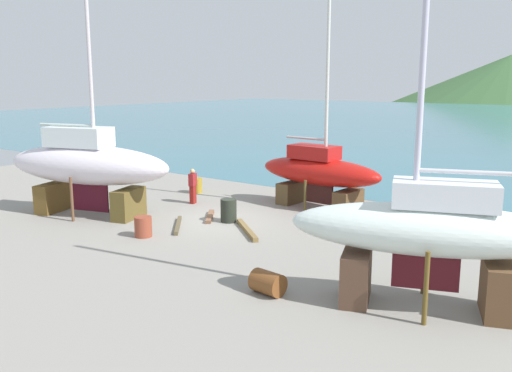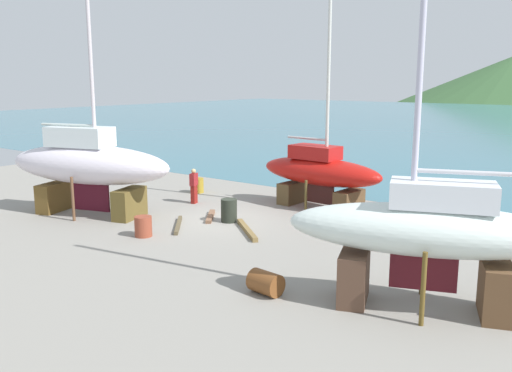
{
  "view_description": "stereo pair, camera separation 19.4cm",
  "coord_description": "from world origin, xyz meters",
  "px_view_note": "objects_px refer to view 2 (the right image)",
  "views": [
    {
      "loc": [
        14.29,
        -16.89,
        5.75
      ],
      "look_at": [
        2.22,
        -0.65,
        1.81
      ],
      "focal_mm": 38.67,
      "sensor_mm": 36.0,
      "label": 1
    },
    {
      "loc": [
        14.45,
        -16.78,
        5.75
      ],
      "look_at": [
        2.22,
        -0.65,
        1.81
      ],
      "focal_mm": 38.67,
      "sensor_mm": 36.0,
      "label": 2
    }
  ],
  "objects_px": {
    "sailboat_large_starboard": "(88,165)",
    "barrel_blue_faded": "(198,185)",
    "barrel_tipped_right": "(71,173)",
    "sailboat_mid_port": "(427,233)",
    "barrel_tar_black": "(143,226)",
    "sailboat_small_center": "(320,172)",
    "barrel_tipped_center": "(266,283)",
    "barrel_rust_near": "(344,221)",
    "worker": "(194,185)",
    "barrel_ochre": "(229,210)"
  },
  "relations": [
    {
      "from": "sailboat_large_starboard",
      "to": "barrel_tipped_center",
      "type": "relative_size",
      "value": 13.36
    },
    {
      "from": "sailboat_large_starboard",
      "to": "barrel_blue_faded",
      "type": "distance_m",
      "value": 6.46
    },
    {
      "from": "sailboat_small_center",
      "to": "sailboat_mid_port",
      "type": "distance_m",
      "value": 11.35
    },
    {
      "from": "sailboat_mid_port",
      "to": "barrel_tar_black",
      "type": "xyz_separation_m",
      "value": [
        -10.68,
        0.16,
        -1.62
      ]
    },
    {
      "from": "barrel_tipped_center",
      "to": "barrel_rust_near",
      "type": "height_order",
      "value": "barrel_rust_near"
    },
    {
      "from": "sailboat_small_center",
      "to": "barrel_tipped_right",
      "type": "distance_m",
      "value": 15.24
    },
    {
      "from": "worker",
      "to": "barrel_tipped_center",
      "type": "bearing_deg",
      "value": 125.97
    },
    {
      "from": "barrel_tipped_right",
      "to": "barrel_tar_black",
      "type": "relative_size",
      "value": 1.1
    },
    {
      "from": "sailboat_small_center",
      "to": "barrel_tipped_right",
      "type": "height_order",
      "value": "sailboat_small_center"
    },
    {
      "from": "sailboat_small_center",
      "to": "worker",
      "type": "relative_size",
      "value": 5.59
    },
    {
      "from": "barrel_tipped_right",
      "to": "barrel_tipped_center",
      "type": "distance_m",
      "value": 20.32
    },
    {
      "from": "barrel_tar_black",
      "to": "barrel_rust_near",
      "type": "xyz_separation_m",
      "value": [
        5.6,
        5.15,
        0.03
      ]
    },
    {
      "from": "worker",
      "to": "barrel_tar_black",
      "type": "bearing_deg",
      "value": 97.16
    },
    {
      "from": "barrel_ochre",
      "to": "barrel_rust_near",
      "type": "height_order",
      "value": "barrel_ochre"
    },
    {
      "from": "sailboat_large_starboard",
      "to": "barrel_tipped_center",
      "type": "height_order",
      "value": "sailboat_large_starboard"
    },
    {
      "from": "sailboat_mid_port",
      "to": "sailboat_large_starboard",
      "type": "bearing_deg",
      "value": -24.88
    },
    {
      "from": "sailboat_small_center",
      "to": "barrel_tipped_center",
      "type": "distance_m",
      "value": 10.68
    },
    {
      "from": "barrel_tipped_right",
      "to": "barrel_tipped_center",
      "type": "xyz_separation_m",
      "value": [
        19.07,
        -7.04,
        -0.1
      ]
    },
    {
      "from": "sailboat_mid_port",
      "to": "barrel_tipped_right",
      "type": "distance_m",
      "value": 23.52
    },
    {
      "from": "sailboat_small_center",
      "to": "barrel_rust_near",
      "type": "bearing_deg",
      "value": -42.22
    },
    {
      "from": "sailboat_mid_port",
      "to": "barrel_tipped_right",
      "type": "relative_size",
      "value": 12.51
    },
    {
      "from": "sailboat_large_starboard",
      "to": "sailboat_small_center",
      "type": "bearing_deg",
      "value": 27.2
    },
    {
      "from": "sailboat_small_center",
      "to": "worker",
      "type": "xyz_separation_m",
      "value": [
        -5.13,
        -2.81,
        -0.77
      ]
    },
    {
      "from": "sailboat_mid_port",
      "to": "worker",
      "type": "relative_size",
      "value": 6.36
    },
    {
      "from": "sailboat_large_starboard",
      "to": "barrel_tar_black",
      "type": "bearing_deg",
      "value": -29.14
    },
    {
      "from": "barrel_blue_faded",
      "to": "barrel_rust_near",
      "type": "xyz_separation_m",
      "value": [
        9.48,
        -1.95,
        0.03
      ]
    },
    {
      "from": "sailboat_small_center",
      "to": "barrel_tipped_right",
      "type": "bearing_deg",
      "value": -166.39
    },
    {
      "from": "sailboat_mid_port",
      "to": "worker",
      "type": "height_order",
      "value": "sailboat_mid_port"
    },
    {
      "from": "sailboat_small_center",
      "to": "barrel_ochre",
      "type": "xyz_separation_m",
      "value": [
        -1.63,
        -4.44,
        -1.15
      ]
    },
    {
      "from": "barrel_ochre",
      "to": "barrel_tar_black",
      "type": "relative_size",
      "value": 1.25
    },
    {
      "from": "sailboat_large_starboard",
      "to": "sailboat_mid_port",
      "type": "xyz_separation_m",
      "value": [
        15.08,
        -1.07,
        -0.17
      ]
    },
    {
      "from": "barrel_tipped_right",
      "to": "sailboat_small_center",
      "type": "bearing_deg",
      "value": 10.35
    },
    {
      "from": "sailboat_large_starboard",
      "to": "barrel_tipped_right",
      "type": "xyz_separation_m",
      "value": [
        -7.75,
        4.35,
        -1.75
      ]
    },
    {
      "from": "sailboat_large_starboard",
      "to": "barrel_rust_near",
      "type": "bearing_deg",
      "value": 5.6
    },
    {
      "from": "sailboat_mid_port",
      "to": "barrel_rust_near",
      "type": "bearing_deg",
      "value": -67.06
    },
    {
      "from": "sailboat_mid_port",
      "to": "worker",
      "type": "distance_m",
      "value": 14.12
    },
    {
      "from": "barrel_rust_near",
      "to": "worker",
      "type": "bearing_deg",
      "value": 179.73
    },
    {
      "from": "sailboat_large_starboard",
      "to": "sailboat_small_center",
      "type": "height_order",
      "value": "sailboat_large_starboard"
    },
    {
      "from": "barrel_blue_faded",
      "to": "barrel_rust_near",
      "type": "bearing_deg",
      "value": -11.63
    },
    {
      "from": "sailboat_small_center",
      "to": "barrel_tipped_center",
      "type": "relative_size",
      "value": 10.38
    },
    {
      "from": "barrel_tipped_right",
      "to": "barrel_ochre",
      "type": "relative_size",
      "value": 0.88
    },
    {
      "from": "sailboat_small_center",
      "to": "barrel_tipped_center",
      "type": "height_order",
      "value": "sailboat_small_center"
    },
    {
      "from": "barrel_ochre",
      "to": "barrel_tar_black",
      "type": "xyz_separation_m",
      "value": [
        -1.16,
        -3.56,
        -0.09
      ]
    },
    {
      "from": "barrel_tipped_right",
      "to": "barrel_blue_faded",
      "type": "bearing_deg",
      "value": 12.5
    },
    {
      "from": "barrel_tar_black",
      "to": "barrel_rust_near",
      "type": "bearing_deg",
      "value": 42.62
    },
    {
      "from": "barrel_tipped_right",
      "to": "barrel_tar_black",
      "type": "bearing_deg",
      "value": -23.45
    },
    {
      "from": "sailboat_mid_port",
      "to": "barrel_rust_near",
      "type": "xyz_separation_m",
      "value": [
        -5.08,
        5.31,
        -1.59
      ]
    },
    {
      "from": "barrel_tipped_center",
      "to": "barrel_blue_faded",
      "type": "bearing_deg",
      "value": 140.61
    },
    {
      "from": "worker",
      "to": "barrel_tipped_center",
      "type": "height_order",
      "value": "worker"
    },
    {
      "from": "barrel_tipped_center",
      "to": "barrel_tar_black",
      "type": "relative_size",
      "value": 1.17
    }
  ]
}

